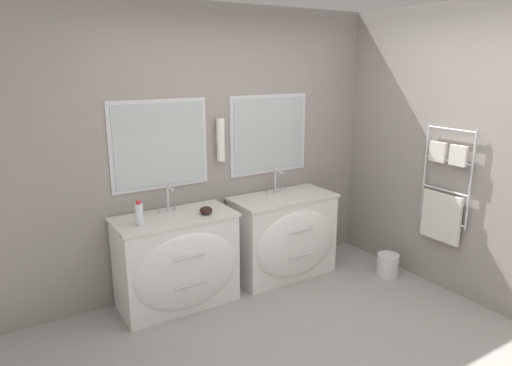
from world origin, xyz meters
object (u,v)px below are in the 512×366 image
Objects in this scene: vanity_left at (178,260)px; vanity_right at (284,235)px; toiletry_bottle at (139,214)px; waste_bin at (388,264)px; amenity_bowl at (206,210)px.

vanity_left is 1.13m from vanity_right.
toiletry_bottle reaches higher than vanity_right.
waste_bin is (2.34, -0.52, -0.80)m from toiletry_bottle.
vanity_left is 2.12m from waste_bin.
vanity_right is at bearing 4.70° from amenity_bowl.
vanity_right is at bearing 2.01° from toiletry_bottle.
waste_bin is at bearing -15.63° from amenity_bowl.
vanity_left is 4.67× the size of waste_bin.
waste_bin is at bearing -32.73° from vanity_right.
toiletry_bottle is 2.53m from waste_bin.
vanity_right is 4.67× the size of waste_bin.
amenity_bowl reaches higher than vanity_left.
vanity_left is 5.02× the size of toiletry_bottle.
vanity_right is 0.99m from amenity_bowl.
vanity_right is at bearing 147.27° from waste_bin.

